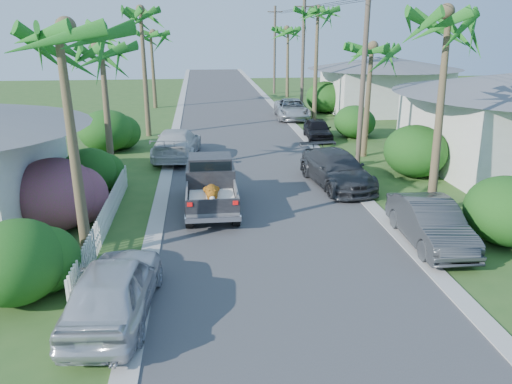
{
  "coord_description": "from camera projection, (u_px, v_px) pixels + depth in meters",
  "views": [
    {
      "loc": [
        -2.52,
        -11.54,
        7.02
      ],
      "look_at": [
        -0.65,
        5.18,
        1.4
      ],
      "focal_mm": 35.0,
      "sensor_mm": 36.0,
      "label": 1
    }
  ],
  "objects": [
    {
      "name": "picket_fence",
      "position": [
        106.0,
        218.0,
        17.76
      ],
      "size": [
        0.1,
        11.0,
        1.0
      ],
      "primitive_type": "cube",
      "color": "white",
      "rests_on": "ground"
    },
    {
      "name": "curb_left",
      "position": [
        176.0,
        126.0,
        36.47
      ],
      "size": [
        0.6,
        100.0,
        0.06
      ],
      "primitive_type": "cube",
      "color": "#A5A39E",
      "rests_on": "ground"
    },
    {
      "name": "palm_r_b",
      "position": [
        371.0,
        47.0,
        26.32
      ],
      "size": [
        4.4,
        4.4,
        7.2
      ],
      "color": "olive",
      "rests_on": "ground"
    },
    {
      "name": "utility_pole_c",
      "position": [
        303.0,
        58.0,
        38.9
      ],
      "size": [
        1.6,
        0.26,
        9.0
      ],
      "color": "brown",
      "rests_on": "ground"
    },
    {
      "name": "shrub_r_c",
      "position": [
        354.0,
        122.0,
        32.68
      ],
      "size": [
        2.6,
        2.86,
        2.1
      ],
      "primitive_type": "ellipsoid",
      "color": "#164413",
      "rests_on": "ground"
    },
    {
      "name": "shrub_r_b",
      "position": [
        416.0,
        151.0,
        24.17
      ],
      "size": [
        3.0,
        3.3,
        2.5
      ],
      "primitive_type": "ellipsoid",
      "color": "#164413",
      "rests_on": "ground"
    },
    {
      "name": "curb_right",
      "position": [
        292.0,
        124.0,
        37.38
      ],
      "size": [
        0.6,
        100.0,
        0.06
      ],
      "primitive_type": "cube",
      "color": "#A5A39E",
      "rests_on": "ground"
    },
    {
      "name": "shrub_l_a",
      "position": [
        16.0,
        262.0,
        13.17
      ],
      "size": [
        2.6,
        2.86,
        2.2
      ],
      "primitive_type": "ellipsoid",
      "color": "#164413",
      "rests_on": "ground"
    },
    {
      "name": "shrub_r_a",
      "position": [
        508.0,
        211.0,
        16.64
      ],
      "size": [
        2.8,
        3.08,
        2.3
      ],
      "primitive_type": "ellipsoid",
      "color": "#164413",
      "rests_on": "ground"
    },
    {
      "name": "palm_r_c",
      "position": [
        318.0,
        10.0,
        35.97
      ],
      "size": [
        4.4,
        4.4,
        9.4
      ],
      "color": "olive",
      "rests_on": "ground"
    },
    {
      "name": "shrub_l_c",
      "position": [
        90.0,
        171.0,
        21.7
      ],
      "size": [
        2.4,
        2.64,
        2.0
      ],
      "primitive_type": "ellipsoid",
      "color": "#164413",
      "rests_on": "ground"
    },
    {
      "name": "shrub_l_b",
      "position": [
        55.0,
        194.0,
        17.79
      ],
      "size": [
        3.0,
        3.3,
        2.6
      ],
      "primitive_type": "ellipsoid",
      "color": "#B1196E",
      "rests_on": "ground"
    },
    {
      "name": "parked_car_rn",
      "position": [
        430.0,
        223.0,
        16.66
      ],
      "size": [
        1.76,
        4.62,
        1.5
      ],
      "primitive_type": "imported",
      "rotation": [
        0.0,
        0.0,
        -0.04
      ],
      "color": "#323437",
      "rests_on": "ground"
    },
    {
      "name": "parked_car_rd",
      "position": [
        292.0,
        109.0,
        39.45
      ],
      "size": [
        2.81,
        5.53,
        1.5
      ],
      "primitive_type": "imported",
      "rotation": [
        0.0,
        0.0,
        -0.06
      ],
      "color": "#B2B4B9",
      "rests_on": "ground"
    },
    {
      "name": "palm_l_c",
      "position": [
        140.0,
        11.0,
        30.97
      ],
      "size": [
        4.4,
        4.4,
        9.2
      ],
      "color": "olive",
      "rests_on": "ground"
    },
    {
      "name": "utility_pole_d",
      "position": [
        275.0,
        50.0,
        53.04
      ],
      "size": [
        1.6,
        0.26,
        9.0
      ],
      "color": "brown",
      "rests_on": "ground"
    },
    {
      "name": "parked_car_rf",
      "position": [
        318.0,
        129.0,
        32.23
      ],
      "size": [
        1.78,
        3.93,
        1.31
      ],
      "primitive_type": "imported",
      "rotation": [
        0.0,
        0.0,
        -0.06
      ],
      "color": "black",
      "rests_on": "ground"
    },
    {
      "name": "parked_car_rm",
      "position": [
        337.0,
        169.0,
        22.82
      ],
      "size": [
        2.88,
        5.59,
        1.55
      ],
      "primitive_type": "imported",
      "rotation": [
        0.0,
        0.0,
        0.14
      ],
      "color": "#2F3134",
      "rests_on": "ground"
    },
    {
      "name": "house_right_near",
      "position": [
        507.0,
        125.0,
        25.35
      ],
      "size": [
        8.0,
        9.0,
        4.8
      ],
      "color": "silver",
      "rests_on": "ground"
    },
    {
      "name": "palm_l_d",
      "position": [
        151.0,
        33.0,
        42.69
      ],
      "size": [
        4.4,
        4.4,
        7.7
      ],
      "color": "olive",
      "rests_on": "ground"
    },
    {
      "name": "palm_l_b",
      "position": [
        101.0,
        47.0,
        22.02
      ],
      "size": [
        4.4,
        4.4,
        7.4
      ],
      "color": "olive",
      "rests_on": "ground"
    },
    {
      "name": "shrub_l_d",
      "position": [
        107.0,
        131.0,
        29.11
      ],
      "size": [
        3.2,
        3.52,
        2.4
      ],
      "primitive_type": "ellipsoid",
      "color": "#164413",
      "rests_on": "ground"
    },
    {
      "name": "parked_car_lf",
      "position": [
        177.0,
        144.0,
        27.61
      ],
      "size": [
        2.83,
        5.81,
        1.63
      ],
      "primitive_type": "imported",
      "rotation": [
        0.0,
        0.0,
        3.04
      ],
      "color": "silver",
      "rests_on": "ground"
    },
    {
      "name": "house_right_far",
      "position": [
        383.0,
        86.0,
        42.35
      ],
      "size": [
        9.0,
        8.0,
        4.6
      ],
      "color": "silver",
      "rests_on": "ground"
    },
    {
      "name": "utility_pole_b",
      "position": [
        363.0,
        77.0,
        24.76
      ],
      "size": [
        1.6,
        0.26,
        9.0
      ],
      "color": "brown",
      "rests_on": "ground"
    },
    {
      "name": "road",
      "position": [
        235.0,
        125.0,
        36.93
      ],
      "size": [
        8.0,
        100.0,
        0.02
      ],
      "primitive_type": "cube",
      "color": "#38383A",
      "rests_on": "ground"
    },
    {
      "name": "shrub_r_d",
      "position": [
        325.0,
        97.0,
        42.08
      ],
      "size": [
        3.2,
        3.52,
        2.6
      ],
      "primitive_type": "ellipsoid",
      "color": "#164413",
      "rests_on": "ground"
    },
    {
      "name": "ground",
      "position": [
        301.0,
        301.0,
        13.37
      ],
      "size": [
        120.0,
        120.0,
        0.0
      ],
      "primitive_type": "plane",
      "color": "#2E531F",
      "rests_on": "ground"
    },
    {
      "name": "pickup_truck",
      "position": [
        211.0,
        183.0,
        20.11
      ],
      "size": [
        1.98,
        5.12,
        2.06
      ],
      "color": "black",
      "rests_on": "ground"
    },
    {
      "name": "palm_l_a",
      "position": [
        59.0,
        29.0,
        13.35
      ],
      "size": [
        4.4,
        4.4,
        8.2
      ],
      "color": "olive",
      "rests_on": "ground"
    },
    {
      "name": "parked_car_ln",
      "position": [
        114.0,
        289.0,
        12.41
      ],
      "size": [
        2.25,
        4.85,
        1.61
      ],
      "primitive_type": "imported",
      "rotation": [
        0.0,
        0.0,
        3.06
      ],
      "color": "silver",
      "rests_on": "ground"
    },
    {
      "name": "palm_r_a",
      "position": [
        452.0,
        14.0,
        17.34
      ],
      "size": [
        4.4,
        4.4,
        8.7
      ],
      "color": "olive",
      "rests_on": "ground"
    },
    {
      "name": "palm_r_d",
      "position": [
        288.0,
        29.0,
        49.63
      ],
      "size": [
        4.4,
        4.4,
        8.0
      ],
      "color": "olive",
      "rests_on": "ground"
    }
  ]
}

